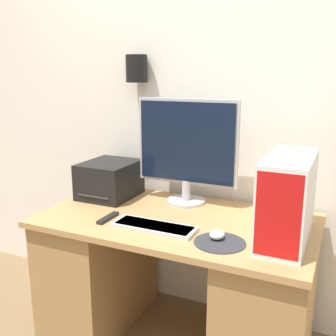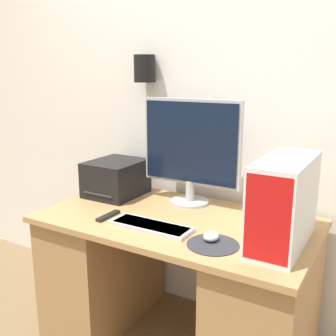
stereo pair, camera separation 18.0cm
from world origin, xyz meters
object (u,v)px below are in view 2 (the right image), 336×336
(mouse, at_px, (211,236))
(monitor, at_px, (191,147))
(computer_tower, at_px, (284,202))
(remote_control, at_px, (108,216))
(keyboard, at_px, (151,226))
(printer, at_px, (116,178))

(mouse, bearing_deg, monitor, 127.38)
(computer_tower, xyz_separation_m, remote_control, (-0.83, -0.13, -0.18))
(monitor, bearing_deg, keyboard, -88.63)
(monitor, bearing_deg, printer, -169.22)
(monitor, xyz_separation_m, computer_tower, (0.58, -0.28, -0.13))
(printer, bearing_deg, mouse, -23.14)
(monitor, relative_size, mouse, 7.50)
(keyboard, relative_size, remote_control, 2.54)
(monitor, bearing_deg, computer_tower, -25.96)
(monitor, height_order, remote_control, monitor)
(monitor, xyz_separation_m, mouse, (0.31, -0.41, -0.29))
(printer, bearing_deg, computer_tower, -10.86)
(monitor, distance_m, remote_control, 0.57)
(mouse, bearing_deg, keyboard, -178.96)
(printer, xyz_separation_m, remote_control, (0.20, -0.32, -0.09))
(computer_tower, bearing_deg, printer, 169.14)
(keyboard, distance_m, computer_tower, 0.61)
(remote_control, bearing_deg, printer, 121.46)
(monitor, xyz_separation_m, printer, (-0.45, -0.09, -0.21))
(computer_tower, xyz_separation_m, printer, (-1.03, 0.20, -0.08))
(monitor, bearing_deg, mouse, -52.62)
(remote_control, bearing_deg, mouse, -0.29)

